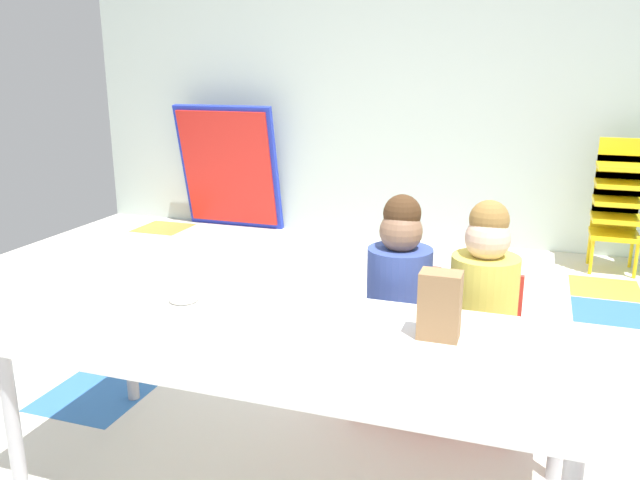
{
  "coord_description": "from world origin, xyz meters",
  "views": [
    {
      "loc": [
        0.86,
        -2.53,
        1.41
      ],
      "look_at": [
        0.17,
        -0.49,
        0.82
      ],
      "focal_mm": 35.92,
      "sensor_mm": 36.0,
      "label": 1
    }
  ],
  "objects_px": {
    "craft_table": "(289,345)",
    "seated_child_near_camera": "(400,285)",
    "seated_child_middle_seat": "(484,294)",
    "paper_plate_near_edge": "(184,302)",
    "kid_chair_yellow_stack": "(618,198)",
    "donut_powdered_on_plate": "(184,297)",
    "paper_bag_brown": "(440,305)",
    "folded_activity_table": "(229,168)"
  },
  "relations": [
    {
      "from": "folded_activity_table",
      "to": "seated_child_near_camera",
      "type": "bearing_deg",
      "value": -51.29
    },
    {
      "from": "seated_child_middle_seat",
      "to": "donut_powdered_on_plate",
      "type": "bearing_deg",
      "value": -154.3
    },
    {
      "from": "paper_bag_brown",
      "to": "kid_chair_yellow_stack",
      "type": "bearing_deg",
      "value": 74.42
    },
    {
      "from": "seated_child_near_camera",
      "to": "donut_powdered_on_plate",
      "type": "relative_size",
      "value": 8.32
    },
    {
      "from": "craft_table",
      "to": "seated_child_middle_seat",
      "type": "height_order",
      "value": "seated_child_middle_seat"
    },
    {
      "from": "kid_chair_yellow_stack",
      "to": "paper_bag_brown",
      "type": "distance_m",
      "value": 2.99
    },
    {
      "from": "folded_activity_table",
      "to": "paper_bag_brown",
      "type": "distance_m",
      "value": 3.83
    },
    {
      "from": "craft_table",
      "to": "donut_powdered_on_plate",
      "type": "height_order",
      "value": "donut_powdered_on_plate"
    },
    {
      "from": "craft_table",
      "to": "paper_plate_near_edge",
      "type": "relative_size",
      "value": 10.5
    },
    {
      "from": "paper_bag_brown",
      "to": "paper_plate_near_edge",
      "type": "bearing_deg",
      "value": 179.81
    },
    {
      "from": "seated_child_near_camera",
      "to": "seated_child_middle_seat",
      "type": "relative_size",
      "value": 1.0
    },
    {
      "from": "craft_table",
      "to": "kid_chair_yellow_stack",
      "type": "bearing_deg",
      "value": 67.05
    },
    {
      "from": "craft_table",
      "to": "seated_child_near_camera",
      "type": "bearing_deg",
      "value": 69.05
    },
    {
      "from": "seated_child_middle_seat",
      "to": "paper_plate_near_edge",
      "type": "bearing_deg",
      "value": -154.3
    },
    {
      "from": "seated_child_middle_seat",
      "to": "paper_plate_near_edge",
      "type": "relative_size",
      "value": 5.1
    },
    {
      "from": "kid_chair_yellow_stack",
      "to": "donut_powdered_on_plate",
      "type": "relative_size",
      "value": 8.35
    },
    {
      "from": "craft_table",
      "to": "paper_bag_brown",
      "type": "bearing_deg",
      "value": 14.41
    },
    {
      "from": "craft_table",
      "to": "folded_activity_table",
      "type": "distance_m",
      "value": 3.67
    },
    {
      "from": "paper_bag_brown",
      "to": "seated_child_middle_seat",
      "type": "bearing_deg",
      "value": 78.59
    },
    {
      "from": "craft_table",
      "to": "seated_child_near_camera",
      "type": "xyz_separation_m",
      "value": [
        0.24,
        0.62,
        0.03
      ]
    },
    {
      "from": "craft_table",
      "to": "seated_child_middle_seat",
      "type": "distance_m",
      "value": 0.84
    },
    {
      "from": "paper_plate_near_edge",
      "to": "paper_bag_brown",
      "type": "bearing_deg",
      "value": -0.19
    },
    {
      "from": "seated_child_near_camera",
      "to": "donut_powdered_on_plate",
      "type": "xyz_separation_m",
      "value": [
        -0.7,
        -0.49,
        0.04
      ]
    },
    {
      "from": "paper_plate_near_edge",
      "to": "seated_child_near_camera",
      "type": "bearing_deg",
      "value": 35.38
    },
    {
      "from": "folded_activity_table",
      "to": "donut_powdered_on_plate",
      "type": "bearing_deg",
      "value": -66.01
    },
    {
      "from": "craft_table",
      "to": "seated_child_middle_seat",
      "type": "relative_size",
      "value": 2.06
    },
    {
      "from": "craft_table",
      "to": "kid_chair_yellow_stack",
      "type": "height_order",
      "value": "kid_chair_yellow_stack"
    },
    {
      "from": "paper_bag_brown",
      "to": "paper_plate_near_edge",
      "type": "xyz_separation_m",
      "value": [
        -0.93,
        0.0,
        -0.11
      ]
    },
    {
      "from": "seated_child_near_camera",
      "to": "paper_bag_brown",
      "type": "xyz_separation_m",
      "value": [
        0.23,
        -0.5,
        0.13
      ]
    },
    {
      "from": "craft_table",
      "to": "paper_plate_near_edge",
      "type": "xyz_separation_m",
      "value": [
        -0.46,
        0.12,
        0.05
      ]
    },
    {
      "from": "seated_child_near_camera",
      "to": "seated_child_middle_seat",
      "type": "bearing_deg",
      "value": 0.0
    },
    {
      "from": "folded_activity_table",
      "to": "seated_child_middle_seat",
      "type": "bearing_deg",
      "value": -47.07
    },
    {
      "from": "kid_chair_yellow_stack",
      "to": "paper_plate_near_edge",
      "type": "distance_m",
      "value": 3.35
    },
    {
      "from": "kid_chair_yellow_stack",
      "to": "folded_activity_table",
      "type": "relative_size",
      "value": 0.85
    },
    {
      "from": "seated_child_middle_seat",
      "to": "kid_chair_yellow_stack",
      "type": "distance_m",
      "value": 2.48
    },
    {
      "from": "folded_activity_table",
      "to": "paper_bag_brown",
      "type": "height_order",
      "value": "folded_activity_table"
    },
    {
      "from": "kid_chair_yellow_stack",
      "to": "seated_child_near_camera",
      "type": "bearing_deg",
      "value": -113.45
    },
    {
      "from": "kid_chair_yellow_stack",
      "to": "folded_activity_table",
      "type": "bearing_deg",
      "value": 176.53
    },
    {
      "from": "seated_child_middle_seat",
      "to": "donut_powdered_on_plate",
      "type": "relative_size",
      "value": 8.32
    },
    {
      "from": "folded_activity_table",
      "to": "donut_powdered_on_plate",
      "type": "distance_m",
      "value": 3.35
    },
    {
      "from": "paper_bag_brown",
      "to": "paper_plate_near_edge",
      "type": "height_order",
      "value": "paper_bag_brown"
    },
    {
      "from": "craft_table",
      "to": "seated_child_near_camera",
      "type": "relative_size",
      "value": 2.06
    }
  ]
}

